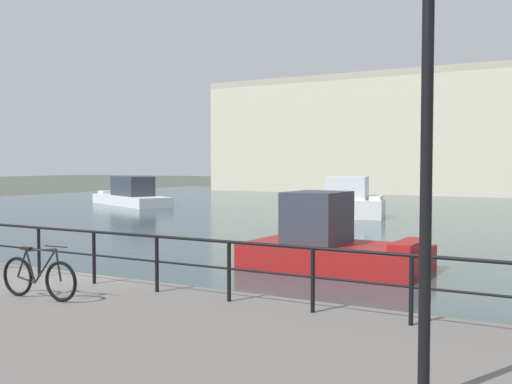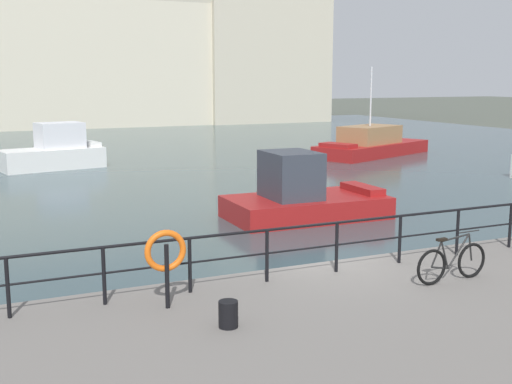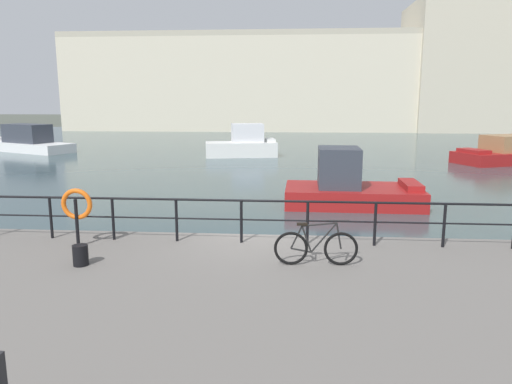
{
  "view_description": "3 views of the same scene",
  "coord_description": "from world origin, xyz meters",
  "px_view_note": "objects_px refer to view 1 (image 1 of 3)",
  "views": [
    {
      "loc": [
        10.03,
        -9.63,
        3.15
      ],
      "look_at": [
        2.11,
        4.44,
        2.4
      ],
      "focal_mm": 42.21,
      "sensor_mm": 36.0,
      "label": 1
    },
    {
      "loc": [
        -7.26,
        -11.97,
        4.73
      ],
      "look_at": [
        0.77,
        5.69,
        1.32
      ],
      "focal_mm": 45.63,
      "sensor_mm": 36.0,
      "label": 2
    },
    {
      "loc": [
        0.93,
        -12.09,
        4.19
      ],
      "look_at": [
        -0.17,
        1.96,
        1.48
      ],
      "focal_mm": 33.96,
      "sensor_mm": 36.0,
      "label": 3
    }
  ],
  "objects_px": {
    "moored_cabin_cruiser": "(331,244)",
    "quay_lamp_post": "(427,124)",
    "moored_small_launch": "(131,195)",
    "moored_white_yacht": "(342,202)",
    "parked_bicycle": "(39,277)"
  },
  "relations": [
    {
      "from": "moored_white_yacht",
      "to": "parked_bicycle",
      "type": "xyz_separation_m",
      "value": [
        4.23,
        -25.69,
        0.22
      ]
    },
    {
      "from": "moored_small_launch",
      "to": "moored_white_yacht",
      "type": "relative_size",
      "value": 1.68
    },
    {
      "from": "moored_cabin_cruiser",
      "to": "moored_white_yacht",
      "type": "bearing_deg",
      "value": 111.25
    },
    {
      "from": "parked_bicycle",
      "to": "quay_lamp_post",
      "type": "relative_size",
      "value": 0.41
    },
    {
      "from": "moored_cabin_cruiser",
      "to": "parked_bicycle",
      "type": "xyz_separation_m",
      "value": [
        -1.75,
        -9.41,
        0.39
      ]
    },
    {
      "from": "moored_small_launch",
      "to": "parked_bicycle",
      "type": "height_order",
      "value": "moored_small_launch"
    },
    {
      "from": "moored_cabin_cruiser",
      "to": "parked_bicycle",
      "type": "height_order",
      "value": "moored_cabin_cruiser"
    },
    {
      "from": "moored_cabin_cruiser",
      "to": "moored_small_launch",
      "type": "height_order",
      "value": "moored_cabin_cruiser"
    },
    {
      "from": "moored_small_launch",
      "to": "quay_lamp_post",
      "type": "distance_m",
      "value": 41.65
    },
    {
      "from": "moored_cabin_cruiser",
      "to": "quay_lamp_post",
      "type": "height_order",
      "value": "quay_lamp_post"
    },
    {
      "from": "moored_cabin_cruiser",
      "to": "quay_lamp_post",
      "type": "distance_m",
      "value": 12.33
    },
    {
      "from": "moored_white_yacht",
      "to": "parked_bicycle",
      "type": "height_order",
      "value": "moored_white_yacht"
    },
    {
      "from": "moored_cabin_cruiser",
      "to": "moored_small_launch",
      "type": "distance_m",
      "value": 30.4
    },
    {
      "from": "quay_lamp_post",
      "to": "moored_small_launch",
      "type": "bearing_deg",
      "value": 135.13
    },
    {
      "from": "moored_small_launch",
      "to": "quay_lamp_post",
      "type": "relative_size",
      "value": 2.11
    }
  ]
}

